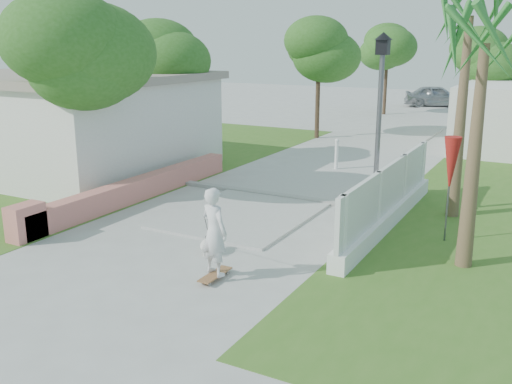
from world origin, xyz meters
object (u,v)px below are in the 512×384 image
Objects in this scene: skateboarder at (211,230)px; parked_car at (437,96)px; dog at (208,244)px; bollard at (337,154)px; street_lamp at (379,119)px; patio_umbrella at (451,166)px.

skateboarder reaches higher than parked_car.
dog is (-0.51, 0.66, -0.58)m from skateboarder.
parked_car is at bearing 92.71° from bollard.
street_lamp is 2.27m from patio_umbrella.
street_lamp reaches higher than skateboarder.
street_lamp is at bearing 152.24° from patio_umbrella.
street_lamp reaches higher than bollard.
bollard is 0.63× the size of skateboarder.
skateboarder is at bearing -83.91° from bollard.
skateboarder is 3.15× the size of dog.
skateboarder is at bearing 169.12° from parked_car.
street_lamp is at bearing 37.62° from dog.
parked_car is (-3.72, 25.97, -1.71)m from street_lamp.
parked_car is (-1.50, 30.09, 0.50)m from dog.
street_lamp is at bearing 173.53° from parked_car.
skateboarder is 30.81m from parked_car.
parked_car is at bearing -69.02° from skateboarder.
patio_umbrella reaches higher than dog.
dog is at bearing -86.82° from bollard.
patio_umbrella is (4.60, -5.50, 1.10)m from bollard.
dog is at bearing -142.84° from patio_umbrella.
bollard is 0.26× the size of parked_car.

